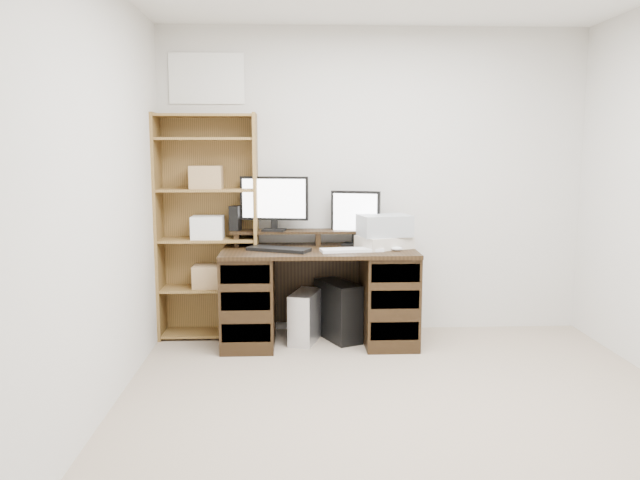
{
  "coord_description": "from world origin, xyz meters",
  "views": [
    {
      "loc": [
        -0.66,
        -3.15,
        1.52
      ],
      "look_at": [
        -0.47,
        1.43,
        0.85
      ],
      "focal_mm": 35.0,
      "sensor_mm": 36.0,
      "label": 1
    }
  ],
  "objects": [
    {
      "name": "tower_silver",
      "position": [
        -0.57,
        1.66,
        0.2
      ],
      "size": [
        0.29,
        0.44,
        0.4
      ],
      "primitive_type": "cube",
      "rotation": [
        0.0,
        0.0,
        -0.3
      ],
      "color": "silver",
      "rests_on": "ground"
    },
    {
      "name": "printer",
      "position": [
        0.05,
        1.66,
        0.8
      ],
      "size": [
        0.47,
        0.42,
        0.1
      ],
      "primitive_type": "cube",
      "rotation": [
        0.0,
        0.0,
        0.42
      ],
      "color": "beige",
      "rests_on": "desk"
    },
    {
      "name": "desk",
      "position": [
        -0.47,
        1.64,
        0.39
      ],
      "size": [
        1.5,
        0.7,
        0.75
      ],
      "color": "black",
      "rests_on": "ground"
    },
    {
      "name": "speaker",
      "position": [
        -1.13,
        1.85,
        0.97
      ],
      "size": [
        0.1,
        0.1,
        0.2
      ],
      "primitive_type": "cube",
      "rotation": [
        0.0,
        0.0,
        -0.31
      ],
      "color": "black",
      "rests_on": "riser_shelf"
    },
    {
      "name": "keyboard_white",
      "position": [
        -0.22,
        1.51,
        0.76
      ],
      "size": [
        0.49,
        0.21,
        0.02
      ],
      "primitive_type": "cube",
      "rotation": [
        0.0,
        0.0,
        0.15
      ],
      "color": "white",
      "rests_on": "desk"
    },
    {
      "name": "monitor_wide",
      "position": [
        -0.82,
        1.83,
        1.11
      ],
      "size": [
        0.55,
        0.17,
        0.44
      ],
      "rotation": [
        0.0,
        0.0,
        -0.16
      ],
      "color": "black",
      "rests_on": "riser_shelf"
    },
    {
      "name": "mouse",
      "position": [
        0.13,
        1.51,
        0.77
      ],
      "size": [
        0.09,
        0.07,
        0.03
      ],
      "primitive_type": "ellipsoid",
      "rotation": [
        0.0,
        0.0,
        -0.14
      ],
      "color": "silver",
      "rests_on": "desk"
    },
    {
      "name": "basket",
      "position": [
        0.05,
        1.66,
        0.93
      ],
      "size": [
        0.44,
        0.35,
        0.17
      ],
      "primitive_type": "cube",
      "rotation": [
        0.0,
        0.0,
        0.21
      ],
      "color": "#A0A6AA",
      "rests_on": "printer"
    },
    {
      "name": "bookshelf",
      "position": [
        -1.35,
        1.86,
        0.92
      ],
      "size": [
        0.8,
        0.3,
        1.8
      ],
      "color": "olive",
      "rests_on": "ground"
    },
    {
      "name": "tower_black",
      "position": [
        -0.31,
        1.72,
        0.23
      ],
      "size": [
        0.38,
        0.51,
        0.47
      ],
      "rotation": [
        0.0,
        0.0,
        0.43
      ],
      "color": "black",
      "rests_on": "ground"
    },
    {
      "name": "keyboard_black",
      "position": [
        -0.78,
        1.55,
        0.76
      ],
      "size": [
        0.5,
        0.34,
        0.03
      ],
      "primitive_type": "cube",
      "rotation": [
        0.0,
        0.0,
        -0.42
      ],
      "color": "black",
      "rests_on": "desk"
    },
    {
      "name": "room",
      "position": [
        -0.0,
        0.0,
        1.25
      ],
      "size": [
        3.54,
        4.04,
        2.54
      ],
      "color": "tan",
      "rests_on": "ground"
    },
    {
      "name": "monitor_small",
      "position": [
        -0.16,
        1.83,
        0.99
      ],
      "size": [
        0.39,
        0.2,
        0.44
      ],
      "rotation": [
        0.0,
        0.0,
        -0.33
      ],
      "color": "black",
      "rests_on": "desk"
    },
    {
      "name": "riser_shelf",
      "position": [
        -0.47,
        1.85,
        0.84
      ],
      "size": [
        1.4,
        0.22,
        0.12
      ],
      "color": "black",
      "rests_on": "desk"
    }
  ]
}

